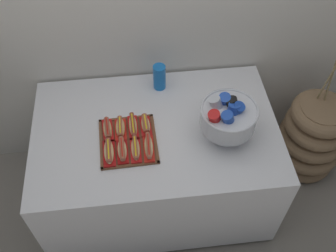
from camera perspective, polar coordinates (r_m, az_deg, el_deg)
name	(u,v)px	position (r m, az deg, el deg)	size (l,w,h in m)	color
ground_plane	(158,192)	(2.99, -1.47, -9.61)	(10.00, 10.00, 0.00)	gray
buffet_table	(157,162)	(2.64, -1.64, -5.33)	(1.48, 0.95, 0.77)	silver
floor_vase	(310,137)	(3.06, 20.02, -1.54)	(0.49, 0.49, 1.20)	#896B4C
serving_tray	(128,141)	(2.30, -5.81, -2.21)	(0.34, 0.37, 0.01)	brown
hot_dog_0	(109,152)	(2.23, -8.59, -3.76)	(0.07, 0.18, 0.06)	#B21414
hot_dog_1	(122,150)	(2.22, -6.68, -3.52)	(0.07, 0.17, 0.06)	#B21414
hot_dog_2	(136,149)	(2.22, -4.75, -3.36)	(0.06, 0.17, 0.06)	red
hot_dog_3	(149,147)	(2.22, -2.83, -3.10)	(0.06, 0.18, 0.06)	red
hot_dog_4	(108,129)	(2.33, -8.78, -0.44)	(0.07, 0.18, 0.06)	red
hot_dog_5	(120,128)	(2.32, -6.95, -0.23)	(0.07, 0.16, 0.06)	red
hot_dog_6	(133,126)	(2.32, -5.11, -0.04)	(0.06, 0.19, 0.06)	red
hot_dog_7	(146,125)	(2.32, -3.27, 0.16)	(0.07, 0.15, 0.06)	red
punch_bowl	(228,116)	(2.21, 8.73, 1.43)	(0.33, 0.33, 0.28)	silver
cup_stack	(159,77)	(2.52, -1.26, 7.14)	(0.08, 0.08, 0.18)	blue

